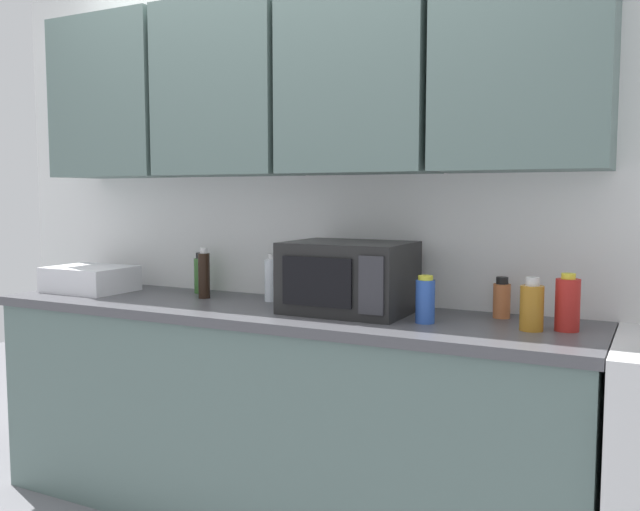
# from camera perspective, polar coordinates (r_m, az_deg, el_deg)

# --- Properties ---
(wall_back_with_cabinets) EXTENTS (3.44, 0.38, 2.60)m
(wall_back_with_cabinets) POSITION_cam_1_polar(r_m,az_deg,el_deg) (2.96, -1.65, 9.29)
(wall_back_with_cabinets) COLOR white
(wall_back_with_cabinets) RESTS_ON ground_plane
(counter_run) EXTENTS (2.57, 0.63, 0.90)m
(counter_run) POSITION_cam_1_polar(r_m,az_deg,el_deg) (2.90, -3.86, -13.19)
(counter_run) COLOR slate
(counter_run) RESTS_ON ground_plane
(microwave) EXTENTS (0.48, 0.37, 0.28)m
(microwave) POSITION_cam_1_polar(r_m,az_deg,el_deg) (2.66, 2.44, -1.85)
(microwave) COLOR black
(microwave) RESTS_ON counter_run
(dish_rack) EXTENTS (0.38, 0.30, 0.12)m
(dish_rack) POSITION_cam_1_polar(r_m,az_deg,el_deg) (3.43, -18.88, -1.89)
(dish_rack) COLOR silver
(dish_rack) RESTS_ON counter_run
(bottle_green_oil) EXTENTS (0.07, 0.07, 0.19)m
(bottle_green_oil) POSITION_cam_1_polar(r_m,az_deg,el_deg) (3.24, -10.00, -1.56)
(bottle_green_oil) COLOR #386B2D
(bottle_green_oil) RESTS_ON counter_run
(bottle_clear_tall) EXTENTS (0.07, 0.07, 0.21)m
(bottle_clear_tall) POSITION_cam_1_polar(r_m,az_deg,el_deg) (2.95, -4.06, -2.02)
(bottle_clear_tall) COLOR silver
(bottle_clear_tall) RESTS_ON counter_run
(bottle_spice_jar) EXTENTS (0.06, 0.06, 0.16)m
(bottle_spice_jar) POSITION_cam_1_polar(r_m,az_deg,el_deg) (2.64, 15.14, -3.59)
(bottle_spice_jar) COLOR #BC6638
(bottle_spice_jar) RESTS_ON counter_run
(bottle_amber_vinegar) EXTENTS (0.08, 0.08, 0.18)m
(bottle_amber_vinegar) POSITION_cam_1_polar(r_m,az_deg,el_deg) (2.42, 17.51, -4.15)
(bottle_amber_vinegar) COLOR #AD701E
(bottle_amber_vinegar) RESTS_ON counter_run
(bottle_blue_cleaner) EXTENTS (0.07, 0.07, 0.17)m
(bottle_blue_cleaner) POSITION_cam_1_polar(r_m,az_deg,el_deg) (2.47, 8.90, -3.76)
(bottle_blue_cleaner) COLOR #2D56B7
(bottle_blue_cleaner) RESTS_ON counter_run
(bottle_red_sauce) EXTENTS (0.08, 0.08, 0.20)m
(bottle_red_sauce) POSITION_cam_1_polar(r_m,az_deg,el_deg) (2.45, 20.23, -3.87)
(bottle_red_sauce) COLOR red
(bottle_red_sauce) RESTS_ON counter_run
(bottle_soy_dark) EXTENTS (0.05, 0.05, 0.23)m
(bottle_soy_dark) POSITION_cam_1_polar(r_m,az_deg,el_deg) (3.07, -9.80, -1.62)
(bottle_soy_dark) COLOR black
(bottle_soy_dark) RESTS_ON counter_run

